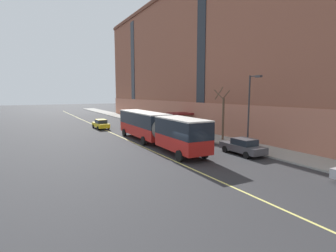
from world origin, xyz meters
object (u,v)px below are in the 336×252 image
(parked_car_silver_5, at_px, (194,135))
(taxi_cab, at_px, (101,124))
(parked_car_darkgray_4, at_px, (243,146))
(parked_car_black_2, at_px, (162,127))
(city_bus, at_px, (155,127))
(street_tree_mid_block, at_px, (223,114))
(street_lamp, at_px, (251,105))
(parked_car_black_1, at_px, (140,122))

(parked_car_silver_5, height_order, taxi_cab, same)
(parked_car_darkgray_4, bearing_deg, parked_car_black_2, 90.62)
(city_bus, xyz_separation_m, parked_car_black_2, (5.05, 8.16, -1.27))
(parked_car_black_2, xyz_separation_m, parked_car_silver_5, (0.03, -8.41, 0.00))
(parked_car_darkgray_4, relative_size, street_tree_mid_block, 0.73)
(parked_car_silver_5, xyz_separation_m, street_lamp, (1.89, -7.03, 3.85))
(parked_car_black_1, bearing_deg, street_tree_mid_block, -80.59)
(city_bus, height_order, street_tree_mid_block, street_tree_mid_block)
(parked_car_black_1, bearing_deg, taxi_cab, -176.31)
(parked_car_black_2, xyz_separation_m, street_tree_mid_block, (3.28, -9.73, 2.45))
(parked_car_silver_5, xyz_separation_m, street_tree_mid_block, (3.25, -1.32, 2.45))
(parked_car_black_2, bearing_deg, parked_car_silver_5, -89.78)
(city_bus, xyz_separation_m, parked_car_darkgray_4, (5.23, -8.18, -1.27))
(city_bus, distance_m, parked_car_black_2, 9.68)
(taxi_cab, xyz_separation_m, street_tree_mid_block, (10.26, -18.07, 2.45))
(parked_car_black_2, bearing_deg, street_tree_mid_block, -71.36)
(parked_car_black_2, height_order, parked_car_silver_5, same)
(parked_car_silver_5, height_order, street_lamp, street_lamp)
(parked_car_darkgray_4, relative_size, parked_car_silver_5, 0.98)
(parked_car_darkgray_4, distance_m, street_tree_mid_block, 7.70)
(parked_car_darkgray_4, height_order, street_tree_mid_block, street_tree_mid_block)
(taxi_cab, bearing_deg, street_tree_mid_block, -60.41)
(city_bus, xyz_separation_m, parked_car_black_1, (5.26, 16.96, -1.27))
(parked_car_black_1, xyz_separation_m, parked_car_darkgray_4, (-0.03, -25.13, 0.00))
(street_tree_mid_block, relative_size, street_lamp, 0.87)
(parked_car_silver_5, relative_size, street_lamp, 0.65)
(parked_car_black_1, bearing_deg, parked_car_silver_5, -90.59)
(parked_car_black_1, xyz_separation_m, street_tree_mid_block, (3.07, -18.53, 2.45))
(street_tree_mid_block, bearing_deg, parked_car_darkgray_4, -115.19)
(city_bus, height_order, street_lamp, street_lamp)
(parked_car_black_2, height_order, street_tree_mid_block, street_tree_mid_block)
(parked_car_darkgray_4, xyz_separation_m, street_tree_mid_block, (3.11, 6.60, 2.45))
(city_bus, distance_m, taxi_cab, 16.66)
(taxi_cab, bearing_deg, city_bus, -83.35)
(parked_car_silver_5, bearing_deg, parked_car_black_1, 89.41)
(street_tree_mid_block, bearing_deg, city_bus, 169.32)
(parked_car_darkgray_4, distance_m, taxi_cab, 25.69)
(street_lamp, bearing_deg, parked_car_black_2, 97.08)
(parked_car_silver_5, relative_size, taxi_cab, 1.00)
(parked_car_black_2, distance_m, parked_car_darkgray_4, 16.33)
(parked_car_black_2, height_order, street_lamp, street_lamp)
(city_bus, relative_size, taxi_cab, 3.83)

